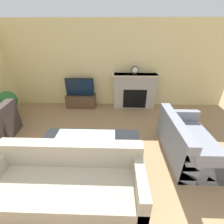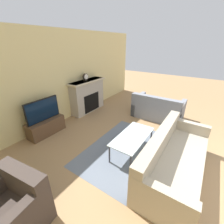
{
  "view_description": "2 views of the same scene",
  "coord_description": "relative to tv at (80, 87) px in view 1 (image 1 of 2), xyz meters",
  "views": [
    {
      "loc": [
        0.7,
        -0.21,
        2.28
      ],
      "look_at": [
        0.61,
        2.73,
        0.73
      ],
      "focal_mm": 24.0,
      "sensor_mm": 36.0,
      "label": 1
    },
    {
      "loc": [
        -2.48,
        1.01,
        2.33
      ],
      "look_at": [
        0.39,
        2.92,
        0.72
      ],
      "focal_mm": 24.0,
      "sensor_mm": 36.0,
      "label": 2
    }
  ],
  "objects": [
    {
      "name": "potted_plant",
      "position": [
        -1.92,
        -0.87,
        -0.19
      ],
      "size": [
        0.55,
        0.55,
        0.85
      ],
      "color": "#AD704C",
      "rests_on": "ground_plane"
    },
    {
      "name": "coffee_table",
      "position": [
        0.6,
        -2.34,
        -0.31
      ],
      "size": [
        1.19,
        0.57,
        0.45
      ],
      "color": "#333338",
      "rests_on": "ground_plane"
    },
    {
      "name": "tv_stand",
      "position": [
        0.0,
        0.0,
        -0.51
      ],
      "size": [
        0.98,
        0.39,
        0.43
      ],
      "color": "brown",
      "rests_on": "ground_plane"
    },
    {
      "name": "tv",
      "position": [
        0.0,
        0.0,
        0.0
      ],
      "size": [
        0.92,
        0.06,
        0.58
      ],
      "color": "black",
      "rests_on": "tv_stand"
    },
    {
      "name": "wall_back",
      "position": [
        0.52,
        0.31,
        0.63
      ],
      "size": [
        8.76,
        0.06,
        2.7
      ],
      "color": "beige",
      "rests_on": "ground_plane"
    },
    {
      "name": "area_rug",
      "position": [
        0.6,
        -2.27,
        -0.72
      ],
      "size": [
        2.39,
        1.77,
        0.0
      ],
      "color": "slate",
      "rests_on": "ground_plane"
    },
    {
      "name": "fireplace",
      "position": [
        1.83,
        0.09,
        -0.13
      ],
      "size": [
        1.5,
        0.43,
        1.14
      ],
      "color": "#B2A899",
      "rests_on": "ground_plane"
    },
    {
      "name": "couch_loveseat",
      "position": [
        2.68,
        -2.23,
        -0.43
      ],
      "size": [
        0.92,
        1.57,
        0.82
      ],
      "rotation": [
        0.0,
        0.0,
        1.57
      ],
      "color": "gray",
      "rests_on": "ground_plane"
    },
    {
      "name": "couch_sectional",
      "position": [
        0.52,
        -3.25,
        -0.43
      ],
      "size": [
        2.22,
        0.89,
        0.82
      ],
      "color": "#9E937F",
      "rests_on": "ground_plane"
    },
    {
      "name": "mantel_clock",
      "position": [
        1.79,
        0.09,
        0.54
      ],
      "size": [
        0.21,
        0.07,
        0.24
      ],
      "color": "#28231E",
      "rests_on": "fireplace"
    }
  ]
}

